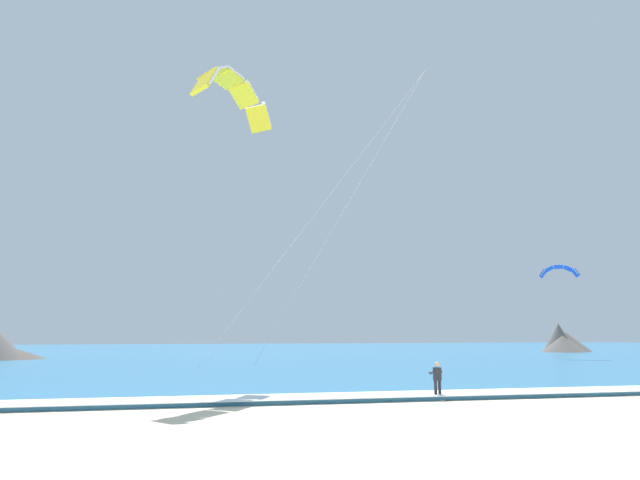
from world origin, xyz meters
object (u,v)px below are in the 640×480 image
object	(u,v)px
kitesurfer	(437,378)
kite_primary	(232,91)
kite_distant	(559,270)
surfboard	(438,399)

from	to	relation	value
kitesurfer	kite_primary	bearing A→B (deg)	144.45
kitesurfer	kite_distant	distance (m)	44.50
surfboard	kite_primary	bearing A→B (deg)	144.37
kitesurfer	kite_primary	distance (m)	19.50
kite_primary	kite_distant	bearing A→B (deg)	33.92
kite_primary	kitesurfer	bearing A→B (deg)	-35.55
kitesurfer	kite_primary	xyz separation A→B (m)	(-9.24, 6.60, 15.85)
kitesurfer	kite_distant	xyz separation A→B (m)	(29.14, 32.41, 8.98)
kitesurfer	surfboard	bearing A→B (deg)	-91.22
surfboard	kitesurfer	distance (m)	0.91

